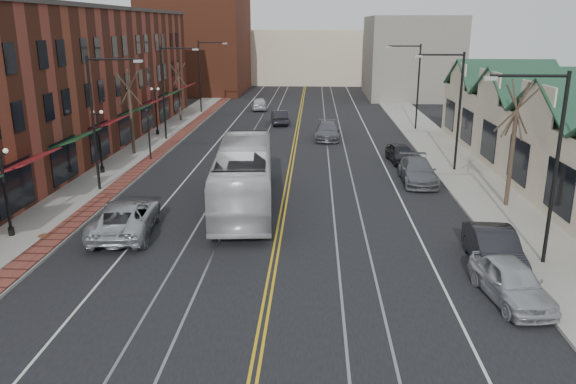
# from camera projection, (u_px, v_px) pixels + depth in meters

# --- Properties ---
(ground) EXTENTS (160.00, 160.00, 0.00)m
(ground) POSITION_uv_depth(u_px,v_px,m) (262.00, 332.00, 18.75)
(ground) COLOR black
(ground) RESTS_ON ground
(sidewalk_left) EXTENTS (4.00, 120.00, 0.15)m
(sidewalk_left) POSITION_uv_depth(u_px,v_px,m) (114.00, 173.00, 38.42)
(sidewalk_left) COLOR gray
(sidewalk_left) RESTS_ON ground
(sidewalk_right) EXTENTS (4.00, 120.00, 0.15)m
(sidewalk_right) POSITION_uv_depth(u_px,v_px,m) (469.00, 178.00, 37.33)
(sidewalk_right) COLOR gray
(sidewalk_right) RESTS_ON ground
(building_left) EXTENTS (10.00, 50.00, 11.00)m
(building_left) POSITION_uv_depth(u_px,v_px,m) (51.00, 83.00, 43.89)
(building_left) COLOR brown
(building_left) RESTS_ON ground
(building_right) EXTENTS (8.00, 36.00, 4.60)m
(building_right) POSITION_uv_depth(u_px,v_px,m) (566.00, 146.00, 36.42)
(building_right) COLOR beige
(building_right) RESTS_ON ground
(backdrop_left) EXTENTS (14.00, 18.00, 14.00)m
(backdrop_left) POSITION_uv_depth(u_px,v_px,m) (198.00, 45.00, 84.48)
(backdrop_left) COLOR brown
(backdrop_left) RESTS_ON ground
(backdrop_mid) EXTENTS (22.00, 14.00, 9.00)m
(backdrop_mid) POSITION_uv_depth(u_px,v_px,m) (306.00, 56.00, 98.82)
(backdrop_mid) COLOR beige
(backdrop_mid) RESTS_ON ground
(backdrop_right) EXTENTS (12.00, 16.00, 11.00)m
(backdrop_right) POSITION_uv_depth(u_px,v_px,m) (410.00, 57.00, 78.71)
(backdrop_right) COLOR slate
(backdrop_right) RESTS_ON ground
(streetlight_l_1) EXTENTS (3.33, 0.25, 8.00)m
(streetlight_l_1) POSITION_uv_depth(u_px,v_px,m) (99.00, 110.00, 33.13)
(streetlight_l_1) COLOR black
(streetlight_l_1) RESTS_ON sidewalk_left
(streetlight_l_2) EXTENTS (3.33, 0.25, 8.00)m
(streetlight_l_2) POSITION_uv_depth(u_px,v_px,m) (168.00, 83.00, 48.45)
(streetlight_l_2) COLOR black
(streetlight_l_2) RESTS_ON sidewalk_left
(streetlight_l_3) EXTENTS (3.33, 0.25, 8.00)m
(streetlight_l_3) POSITION_uv_depth(u_px,v_px,m) (203.00, 69.00, 63.76)
(streetlight_l_3) COLOR black
(streetlight_l_3) RESTS_ON sidewalk_left
(streetlight_r_0) EXTENTS (3.33, 0.25, 8.00)m
(streetlight_r_0) POSITION_uv_depth(u_px,v_px,m) (547.00, 150.00, 22.56)
(streetlight_r_0) COLOR black
(streetlight_r_0) RESTS_ON sidewalk_right
(streetlight_r_1) EXTENTS (3.33, 0.25, 8.00)m
(streetlight_r_1) POSITION_uv_depth(u_px,v_px,m) (454.00, 99.00, 37.87)
(streetlight_r_1) COLOR black
(streetlight_r_1) RESTS_ON sidewalk_right
(streetlight_r_2) EXTENTS (3.33, 0.25, 8.00)m
(streetlight_r_2) POSITION_uv_depth(u_px,v_px,m) (414.00, 78.00, 53.19)
(streetlight_r_2) COLOR black
(streetlight_r_2) RESTS_ON sidewalk_right
(lamppost_l_1) EXTENTS (0.84, 0.28, 4.27)m
(lamppost_l_1) POSITION_uv_depth(u_px,v_px,m) (6.00, 194.00, 26.36)
(lamppost_l_1) COLOR black
(lamppost_l_1) RESTS_ON sidewalk_left
(lamppost_l_2) EXTENTS (0.84, 0.28, 4.27)m
(lamppost_l_2) POSITION_uv_depth(u_px,v_px,m) (100.00, 143.00, 37.85)
(lamppost_l_2) COLOR black
(lamppost_l_2) RESTS_ON sidewalk_left
(lamppost_l_3) EXTENTS (0.84, 0.28, 4.27)m
(lamppost_l_3) POSITION_uv_depth(u_px,v_px,m) (156.00, 112.00, 51.25)
(lamppost_l_3) COLOR black
(lamppost_l_3) RESTS_ON sidewalk_left
(tree_left_near) EXTENTS (1.78, 1.37, 6.48)m
(tree_left_near) POSITION_uv_depth(u_px,v_px,m) (131.00, 111.00, 43.20)
(tree_left_near) COLOR #382B21
(tree_left_near) RESTS_ON sidewalk_left
(tree_left_far) EXTENTS (1.66, 1.28, 6.02)m
(tree_left_far) POSITION_uv_depth(u_px,v_px,m) (179.00, 90.00, 58.59)
(tree_left_far) COLOR #382B21
(tree_left_far) RESTS_ON sidewalk_left
(tree_right_mid) EXTENTS (1.90, 1.46, 6.93)m
(tree_right_mid) POSITION_uv_depth(u_px,v_px,m) (513.00, 142.00, 30.51)
(tree_right_mid) COLOR #382B21
(tree_right_mid) RESTS_ON sidewalk_right
(manhole_far) EXTENTS (0.60, 0.60, 0.02)m
(manhole_far) POSITION_uv_depth(u_px,v_px,m) (44.00, 236.00, 26.88)
(manhole_far) COLOR #592D19
(manhole_far) RESTS_ON sidewalk_left
(traffic_signal) EXTENTS (0.18, 0.15, 3.80)m
(traffic_signal) POSITION_uv_depth(u_px,v_px,m) (149.00, 130.00, 41.54)
(traffic_signal) COLOR black
(traffic_signal) RESTS_ON sidewalk_left
(transit_bus) EXTENTS (4.00, 12.84, 3.52)m
(transit_bus) POSITION_uv_depth(u_px,v_px,m) (244.00, 176.00, 31.21)
(transit_bus) COLOR silver
(transit_bus) RESTS_ON ground
(parked_suv) EXTENTS (3.40, 6.22, 1.65)m
(parked_suv) POSITION_uv_depth(u_px,v_px,m) (125.00, 218.00, 27.36)
(parked_suv) COLOR #B4B8BC
(parked_suv) RESTS_ON ground
(parked_car_a) EXTENTS (2.41, 4.69, 1.53)m
(parked_car_a) POSITION_uv_depth(u_px,v_px,m) (511.00, 281.00, 20.71)
(parked_car_a) COLOR #B0B1B8
(parked_car_a) RESTS_ON ground
(parked_car_b) EXTENTS (1.91, 4.97, 1.62)m
(parked_car_b) POSITION_uv_depth(u_px,v_px,m) (494.00, 248.00, 23.63)
(parked_car_b) COLOR black
(parked_car_b) RESTS_ON ground
(parked_car_c) EXTENTS (2.23, 5.27, 1.52)m
(parked_car_c) POSITION_uv_depth(u_px,v_px,m) (418.00, 171.00, 36.27)
(parked_car_c) COLOR slate
(parked_car_c) RESTS_ON ground
(parked_car_d) EXTENTS (2.11, 4.33, 1.42)m
(parked_car_d) POSITION_uv_depth(u_px,v_px,m) (401.00, 153.00, 41.59)
(parked_car_d) COLOR black
(parked_car_d) RESTS_ON ground
(distant_car_left) EXTENTS (2.15, 4.62, 1.47)m
(distant_car_left) POSITION_uv_depth(u_px,v_px,m) (279.00, 117.00, 57.72)
(distant_car_left) COLOR black
(distant_car_left) RESTS_ON ground
(distant_car_right) EXTENTS (2.39, 5.33, 1.52)m
(distant_car_right) POSITION_uv_depth(u_px,v_px,m) (328.00, 131.00, 50.17)
(distant_car_right) COLOR slate
(distant_car_right) RESTS_ON ground
(distant_car_far) EXTENTS (2.27, 4.59, 1.50)m
(distant_car_far) POSITION_uv_depth(u_px,v_px,m) (259.00, 104.00, 67.44)
(distant_car_far) COLOR silver
(distant_car_far) RESTS_ON ground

